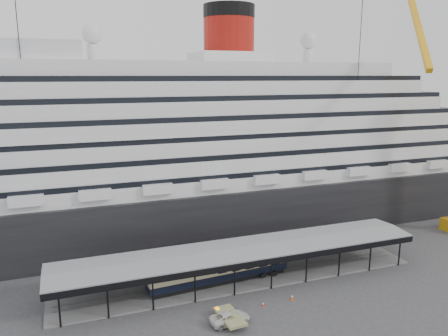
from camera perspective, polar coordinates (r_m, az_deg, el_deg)
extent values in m
plane|color=#38383B|center=(64.60, 4.17, -16.17)|extent=(200.00, 200.00, 0.00)
cube|color=black|center=(90.71, -4.14, -4.32)|extent=(130.00, 30.00, 10.00)
cylinder|color=#9A130C|center=(89.83, 0.65, 16.44)|extent=(10.00, 10.00, 9.00)
cylinder|color=black|center=(90.38, 0.66, 19.76)|extent=(10.10, 10.10, 2.50)
sphere|color=silver|center=(84.23, -16.86, 16.45)|extent=(3.60, 3.60, 3.60)
sphere|color=silver|center=(97.69, 10.98, 16.05)|extent=(3.60, 3.60, 3.60)
cube|color=slate|center=(68.62, 2.40, -14.26)|extent=(56.00, 8.00, 0.24)
cube|color=slate|center=(67.95, 2.64, -14.39)|extent=(54.00, 0.08, 0.10)
cube|color=slate|center=(69.14, 2.16, -13.89)|extent=(54.00, 0.08, 0.10)
cube|color=black|center=(63.04, 4.04, -12.41)|extent=(56.00, 0.18, 0.90)
cube|color=black|center=(70.67, 1.01, -9.60)|extent=(56.00, 0.18, 0.90)
cube|color=slate|center=(66.53, 2.44, -10.35)|extent=(56.00, 9.00, 0.24)
cylinder|color=black|center=(74.00, -24.40, 5.62)|extent=(0.12, 0.12, 47.21)
cube|color=orange|center=(92.23, 24.03, 16.46)|extent=(11.42, 18.78, 16.80)
cylinder|color=black|center=(90.28, 16.82, 7.15)|extent=(0.12, 0.12, 47.21)
imported|color=silver|center=(57.81, 0.77, -18.98)|extent=(5.33, 2.76, 1.43)
cube|color=black|center=(67.21, -0.63, -14.40)|extent=(20.94, 3.88, 0.69)
cube|color=black|center=(66.81, -0.63, -13.71)|extent=(21.96, 4.34, 1.09)
cube|color=beige|center=(66.31, -0.63, -12.78)|extent=(21.96, 4.38, 1.29)
cube|color=black|center=(65.96, -0.63, -12.12)|extent=(21.96, 4.34, 0.40)
cube|color=red|center=(60.39, -0.91, -18.29)|extent=(0.49, 0.49, 0.03)
cone|color=red|center=(60.18, -0.91, -17.95)|extent=(0.41, 0.41, 0.81)
cylinder|color=white|center=(60.14, -0.91, -17.88)|extent=(0.26, 0.26, 0.16)
cube|color=red|center=(61.86, 5.12, -17.55)|extent=(0.45, 0.45, 0.03)
cone|color=red|center=(61.69, 5.13, -17.28)|extent=(0.38, 0.38, 0.65)
cylinder|color=white|center=(61.66, 5.13, -17.23)|extent=(0.21, 0.21, 0.13)
cube|color=#D54A0B|center=(63.85, 8.88, -16.64)|extent=(0.46, 0.46, 0.03)
cone|color=#D54A0B|center=(63.65, 8.90, -16.31)|extent=(0.39, 0.39, 0.82)
cylinder|color=white|center=(63.61, 8.90, -16.25)|extent=(0.26, 0.26, 0.16)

